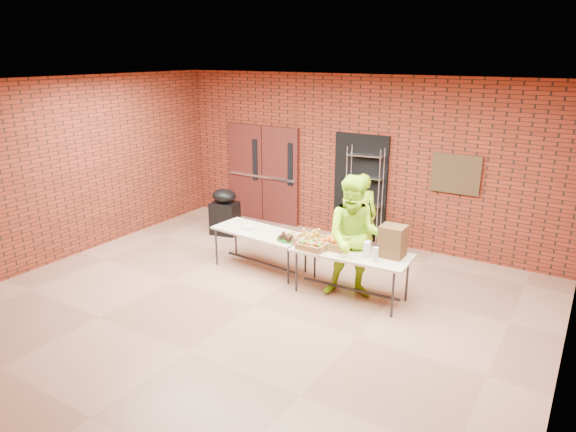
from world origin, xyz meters
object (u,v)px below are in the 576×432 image
(coffee_dispenser, at_px, (393,241))
(wire_rack, at_px, (364,196))
(table_left, at_px, (260,234))
(volunteer_woman, at_px, (362,214))
(table_right, at_px, (351,256))
(volunteer_man, at_px, (355,238))
(covered_grill, at_px, (225,211))

(coffee_dispenser, bearing_deg, wire_rack, 123.26)
(table_left, relative_size, coffee_dispenser, 3.69)
(wire_rack, xyz_separation_m, volunteer_woman, (0.22, -0.58, -0.18))
(wire_rack, relative_size, table_right, 1.05)
(table_right, distance_m, volunteer_man, 0.28)
(covered_grill, bearing_deg, volunteer_man, -30.78)
(coffee_dispenser, height_order, covered_grill, coffee_dispenser)
(wire_rack, xyz_separation_m, coffee_dispenser, (1.39, -2.12, 0.02))
(table_left, distance_m, volunteer_man, 1.84)
(table_left, bearing_deg, volunteer_man, 1.83)
(coffee_dispenser, bearing_deg, volunteer_woman, 127.23)
(covered_grill, height_order, volunteer_woman, volunteer_woman)
(table_right, height_order, covered_grill, covered_grill)
(volunteer_woman, bearing_deg, table_left, 33.00)
(covered_grill, relative_size, volunteer_man, 0.50)
(table_left, xyz_separation_m, table_right, (1.78, -0.14, 0.04))
(table_right, bearing_deg, volunteer_woman, 106.65)
(table_left, distance_m, table_right, 1.78)
(coffee_dispenser, height_order, volunteer_man, volunteer_man)
(coffee_dispenser, distance_m, covered_grill, 4.16)
(wire_rack, distance_m, table_left, 2.37)
(wire_rack, height_order, volunteer_woman, wire_rack)
(volunteer_woman, xyz_separation_m, volunteer_man, (0.63, -1.66, 0.18))
(table_left, xyz_separation_m, coffee_dispenser, (2.35, 0.02, 0.33))
(coffee_dispenser, bearing_deg, table_right, -164.44)
(coffee_dispenser, relative_size, covered_grill, 0.49)
(coffee_dispenser, bearing_deg, covered_grill, 164.96)
(table_right, bearing_deg, table_left, 172.63)
(coffee_dispenser, xyz_separation_m, covered_grill, (-3.99, 1.07, -0.48))
(coffee_dispenser, bearing_deg, table_left, -179.56)
(covered_grill, height_order, volunteer_man, volunteer_man)
(table_left, relative_size, covered_grill, 1.81)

